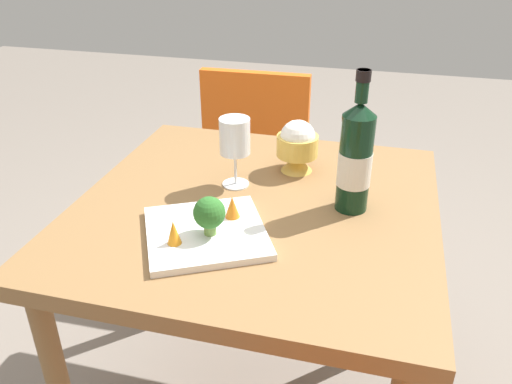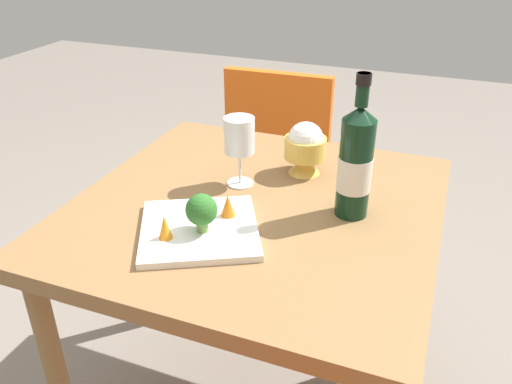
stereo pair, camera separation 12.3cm
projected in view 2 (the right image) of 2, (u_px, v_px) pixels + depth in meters
dining_table at (256, 235)px, 1.29m from camera, size 0.85×0.85×0.73m
chair_by_wall at (282, 148)px, 2.04m from camera, size 0.41×0.41×0.85m
wine_bottle at (355, 162)px, 1.14m from camera, size 0.08×0.08×0.33m
wine_glass at (239, 137)px, 1.27m from camera, size 0.08×0.08×0.18m
rice_bowl at (305, 147)px, 1.35m from camera, size 0.11×0.11×0.14m
serving_plate at (199, 229)px, 1.13m from camera, size 0.34×0.34×0.02m
broccoli_floret at (201, 211)px, 1.08m from camera, size 0.07×0.07×0.09m
carrot_garnish_left at (228, 205)px, 1.15m from camera, size 0.03×0.03×0.05m
carrot_garnish_right at (165, 227)px, 1.07m from camera, size 0.03×0.03×0.05m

